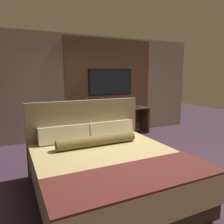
% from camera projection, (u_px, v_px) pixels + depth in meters
% --- Properties ---
extents(ground_plane, '(16.00, 16.00, 0.00)m').
position_uv_depth(ground_plane, '(128.00, 172.00, 3.95)').
color(ground_plane, '#3D2838').
extents(wall_back_tv_panel, '(7.20, 0.09, 2.80)m').
position_uv_depth(wall_back_tv_panel, '(86.00, 87.00, 6.07)').
color(wall_back_tv_panel, gray).
rests_on(wall_back_tv_panel, ground_plane).
extents(bed, '(2.06, 2.18, 1.29)m').
position_uv_depth(bed, '(108.00, 171.00, 3.18)').
color(bed, '#33281E').
rests_on(bed, ground_plane).
extents(desk, '(2.15, 0.51, 0.78)m').
position_uv_depth(desk, '(114.00, 117.00, 6.28)').
color(desk, '#422D1E').
rests_on(desk, ground_plane).
extents(tv, '(1.34, 0.04, 0.75)m').
position_uv_depth(tv, '(111.00, 82.00, 6.29)').
color(tv, black).
extents(desk_chair, '(0.65, 0.65, 0.89)m').
position_uv_depth(desk_chair, '(116.00, 122.00, 5.64)').
color(desk_chair, '#4C3D2D').
rests_on(desk_chair, ground_plane).
extents(vase_tall, '(0.10, 0.10, 0.41)m').
position_uv_depth(vase_tall, '(87.00, 104.00, 5.76)').
color(vase_tall, '#846647').
rests_on(vase_tall, desk).
extents(vase_short, '(0.13, 0.13, 0.21)m').
position_uv_depth(vase_short, '(127.00, 105.00, 6.33)').
color(vase_short, '#4C706B').
rests_on(vase_short, desk).
extents(book, '(0.26, 0.22, 0.03)m').
position_uv_depth(book, '(136.00, 107.00, 6.52)').
color(book, navy).
rests_on(book, desk).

